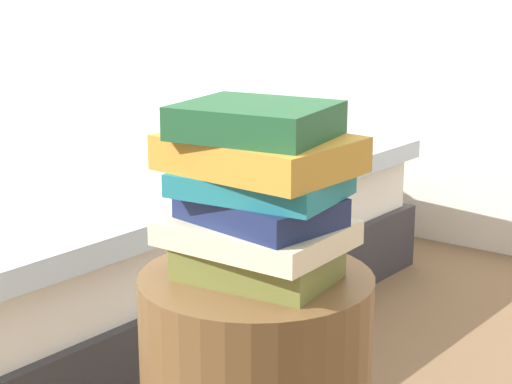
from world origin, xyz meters
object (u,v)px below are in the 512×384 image
Objects in this scene: bed at (56,226)px; book_teal at (259,184)px; book_olive at (258,262)px; book_navy at (259,209)px; book_forest at (259,121)px; book_ochre at (261,154)px; book_cream at (255,232)px.

bed is 8.41× the size of book_teal.
book_olive is (1.31, -0.72, 0.36)m from bed.
book_navy is 1.04× the size of book_forest.
book_ochre is at bearing 105.36° from book_teal.
book_teal is at bearing -25.70° from bed.
bed is at bearing 142.92° from book_forest.
book_forest is at bearing 146.19° from book_navy.
book_olive is 1.04× the size of book_forest.
book_olive is 0.83× the size of book_ochre.
book_cream is 1.18× the size of book_navy.
bed is 1.54m from book_olive.
book_navy is 0.09m from book_ochre.
bed is 1.58m from book_ochre.
book_navy is at bearing 95.81° from book_olive.
book_cream reaches higher than bed.
book_teal is at bearing -65.05° from book_ochre.
book_cream is 1.10× the size of book_teal.
book_forest is at bearing 133.11° from book_teal.
book_forest is at bearing -7.47° from book_cream.
book_cream is 0.18m from book_forest.
book_navy is at bearing -18.84° from book_cream.
book_teal is at bearing 88.87° from book_olive.
book_teal is 1.11× the size of book_forest.
book_forest is (-0.00, 0.00, 0.14)m from book_navy.
book_teal reaches higher than book_navy.
book_cream is 0.04m from book_navy.
book_teal reaches higher than book_olive.
book_navy is at bearing -51.73° from book_forest.
book_teal is 0.10m from book_forest.
book_cream reaches higher than book_olive.
book_teal reaches higher than bed.
book_cream is 0.98× the size of book_ochre.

